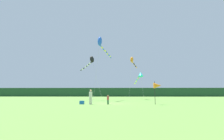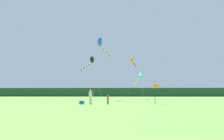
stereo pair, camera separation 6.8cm
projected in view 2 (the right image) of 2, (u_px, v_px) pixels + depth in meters
The scene contains 10 objects.
ground_plane at pixel (111, 104), 23.22m from camera, with size 120.00×120.00×0.00m, color #6B9E42.
distant_treeline at pixel (115, 92), 68.03m from camera, with size 108.00×3.49×3.31m, color #1E4228.
person_adult at pixel (90, 96), 21.60m from camera, with size 0.40×0.40×1.82m.
person_child at pixel (108, 99), 21.56m from camera, with size 0.26×0.26×1.17m.
cooler_box at pixel (82, 102), 21.79m from camera, with size 0.57×0.38×0.44m, color #1959B2.
banner_flag_pole at pixel (157, 86), 21.39m from camera, with size 0.90×0.70×2.81m.
kite_black at pixel (91, 61), 35.14m from camera, with size 5.58×7.05×8.84m.
kite_orange at pixel (132, 61), 39.07m from camera, with size 2.41×4.95×9.49m.
kite_cyan at pixel (140, 75), 37.56m from camera, with size 1.44×8.15×5.99m.
kite_blue at pixel (101, 43), 32.13m from camera, with size 2.81×7.34×11.71m.
Camera 2 is at (0.84, -23.59, 1.43)m, focal length 27.85 mm.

